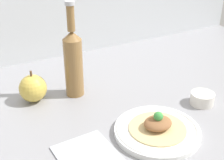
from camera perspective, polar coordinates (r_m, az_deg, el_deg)
The scene contains 7 objects.
ground_plane at distance 97.04cm, azimuth 3.14°, elevation -7.10°, with size 180.00×110.00×4.00cm, color gray.
plate at distance 87.83cm, azimuth 8.27°, elevation -9.13°, with size 23.78×23.78×1.97cm.
plated_food at distance 86.65cm, azimuth 8.36°, elevation -8.07°, with size 15.85×15.85×5.44cm.
cider_bottle at distance 101.25cm, azimuth -7.09°, elevation 3.48°, with size 6.07×6.07×31.44cm.
apple at distance 103.31cm, azimuth -14.26°, elevation -1.47°, with size 8.91×8.91×10.62cm.
napkin at distance 80.65cm, azimuth -4.58°, elevation -13.35°, with size 14.97×15.72×0.80cm.
dipping_bowl at distance 103.58cm, azimuth 16.18°, elevation -3.28°, with size 7.53×7.53×3.84cm.
Camera 1 is at (-42.35, -67.75, 53.06)cm, focal length 50.00 mm.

